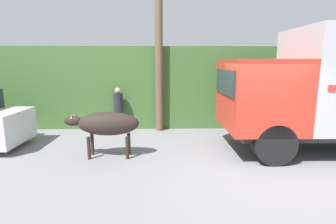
% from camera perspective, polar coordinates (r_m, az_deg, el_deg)
% --- Properties ---
extents(ground_plane, '(60.00, 60.00, 0.00)m').
position_cam_1_polar(ground_plane, '(6.91, 18.72, -11.35)').
color(ground_plane, gray).
extents(hillside_embankment, '(32.00, 6.65, 3.13)m').
position_cam_1_polar(hillside_embankment, '(13.43, 8.70, 6.45)').
color(hillside_embankment, '#426B33').
rests_on(hillside_embankment, ground_plane).
extents(building_backdrop, '(4.30, 2.70, 2.91)m').
position_cam_1_polar(building_backdrop, '(11.83, -14.77, 5.22)').
color(building_backdrop, '#B2BCAD').
rests_on(building_backdrop, ground_plane).
extents(brown_cow, '(1.99, 0.63, 1.24)m').
position_cam_1_polar(brown_cow, '(7.18, -13.21, -2.57)').
color(brown_cow, '#2D231E').
rests_on(brown_cow, ground_plane).
extents(pedestrian_on_hill, '(0.37, 0.37, 1.63)m').
position_cam_1_polar(pedestrian_on_hill, '(9.85, -10.75, 0.93)').
color(pedestrian_on_hill, '#38332D').
rests_on(pedestrian_on_hill, ground_plane).
extents(utility_pole, '(0.90, 0.28, 6.77)m').
position_cam_1_polar(utility_pole, '(9.70, -2.02, 16.33)').
color(utility_pole, brown).
rests_on(utility_pole, ground_plane).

